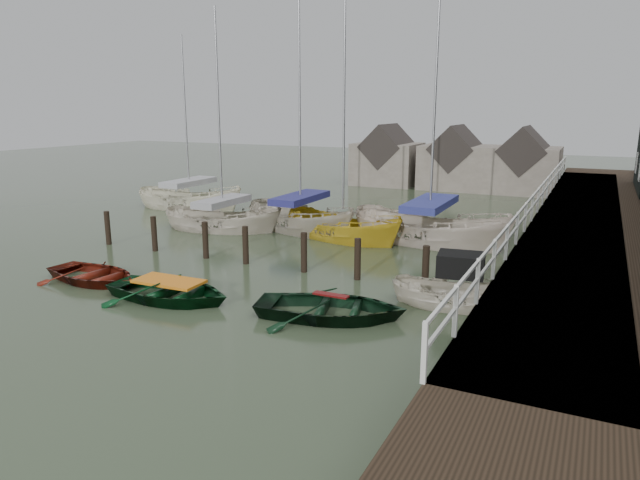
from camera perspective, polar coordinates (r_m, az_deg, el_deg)
The scene contains 13 objects.
ground at distance 18.02m, azimuth -9.48°, elevation -5.11°, with size 120.00×120.00×0.00m, color #2F3D27.
pier at distance 24.33m, azimuth 24.17°, elevation 0.43°, with size 3.04×32.00×2.70m.
mooring_pilings at distance 20.86m, azimuth -7.25°, elevation -1.07°, with size 13.72×0.22×1.80m.
far_sheds at distance 41.06m, azimuth 13.17°, elevation 7.64°, with size 14.00×4.08×4.39m.
rowboat_red at distance 20.18m, azimuth -21.62°, elevation -3.88°, with size 2.59×3.63×0.75m, color #57160C.
rowboat_green at distance 17.63m, azimuth -14.76°, elevation -5.80°, with size 2.85×3.99×0.83m, color black.
rowboat_dkgreen at distance 15.67m, azimuth 1.09°, elevation -7.76°, with size 2.93×4.11×0.85m, color black.
motorboat at distance 16.89m, azimuth 13.57°, elevation -6.14°, with size 3.95×1.94×2.27m.
sailboat_a at distance 26.91m, azimuth -9.65°, elevation 1.14°, with size 6.08×3.24×10.93m.
sailboat_b at distance 26.47m, azimuth -1.95°, elevation 1.11°, with size 7.05×4.59×11.47m.
sailboat_c at distance 24.86m, azimuth 2.30°, elevation 0.20°, with size 6.51×3.89×11.17m.
sailboat_d at distance 24.54m, azimuth 10.83°, elevation -0.09°, with size 7.64×4.03×12.75m.
sailboat_e at distance 33.01m, azimuth -12.84°, elevation 3.21°, with size 6.70×3.26×10.55m.
Camera 1 is at (10.10, -13.83, 5.61)m, focal length 32.00 mm.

